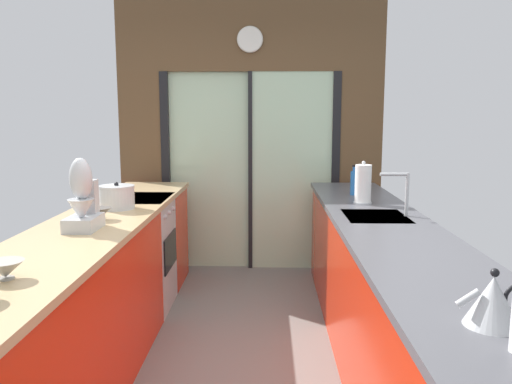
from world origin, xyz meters
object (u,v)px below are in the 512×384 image
Objects in this scene: oven_range at (135,254)px; kettle at (493,301)px; mixing_bowl_mid at (5,269)px; mixing_bowl_far at (100,213)px; paper_towel_roll at (363,184)px; stand_mixer at (83,202)px; soap_bottle_far at (354,182)px; stock_pot at (117,197)px.

kettle is at bearing -53.89° from oven_range.
mixing_bowl_mid is 0.61× the size of kettle.
mixing_bowl_far is 1.89m from paper_towel_roll.
stand_mixer reaches higher than mixing_bowl_far.
paper_towel_roll is (1.78, 0.64, 0.10)m from mixing_bowl_far.
soap_bottle_far is at bearing 36.73° from stand_mixer.
paper_towel_roll is (1.78, 0.26, 0.06)m from stock_pot.
mixing_bowl_far is 0.60× the size of soap_bottle_far.
paper_towel_roll reaches higher than oven_range.
paper_towel_roll is at bearing 8.25° from stock_pot.
oven_range is at bearing 91.22° from mixing_bowl_far.
mixing_bowl_far is at bearing 90.00° from stand_mixer.
stand_mixer reaches higher than kettle.
stock_pot is (-0.00, 0.66, -0.08)m from stand_mixer.
paper_towel_roll is (1.78, 1.82, 0.10)m from mixing_bowl_mid.
mixing_bowl_far reaches higher than oven_range.
paper_towel_roll is at bearing 90.05° from kettle.
stand_mixer reaches higher than mixing_bowl_mid.
mixing_bowl_mid is 1.83m from kettle.
mixing_bowl_far is 0.60× the size of stock_pot.
soap_bottle_far reaches higher than kettle.
oven_range is 5.92× the size of mixing_bowl_mid.
stock_pot is at bearing -171.75° from paper_towel_roll.
paper_towel_roll is at bearing 19.70° from mixing_bowl_far.
oven_range is 3.69× the size of stock_pot.
mixing_bowl_mid is at bearing -134.32° from paper_towel_roll.
stock_pot is (0.02, -0.48, 0.55)m from oven_range.
stand_mixer is at bearing -89.08° from oven_range.
oven_range is at bearing 92.18° from stock_pot.
stock_pot is 1.90m from soap_bottle_far.
oven_range is 1.00m from mixing_bowl_far.
oven_range is 3.70× the size of soap_bottle_far.
mixing_bowl_mid is at bearing 166.74° from kettle.
mixing_bowl_mid is (0.02, -2.05, 0.51)m from oven_range.
mixing_bowl_mid reaches higher than oven_range.
stock_pot is 2.67m from kettle.
paper_towel_roll is (0.00, -0.41, 0.04)m from soap_bottle_far.
paper_towel_roll reaches higher than mixing_bowl_mid.
oven_range is at bearing 126.11° from kettle.
oven_range is at bearing -174.17° from soap_bottle_far.
stand_mixer reaches higher than oven_range.
paper_towel_roll reaches higher than stock_pot.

